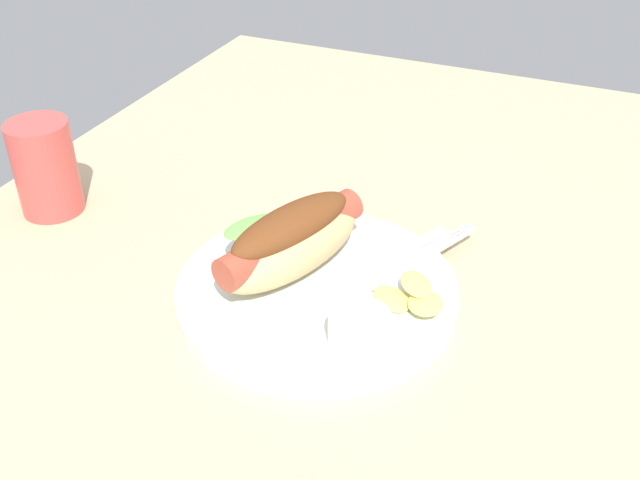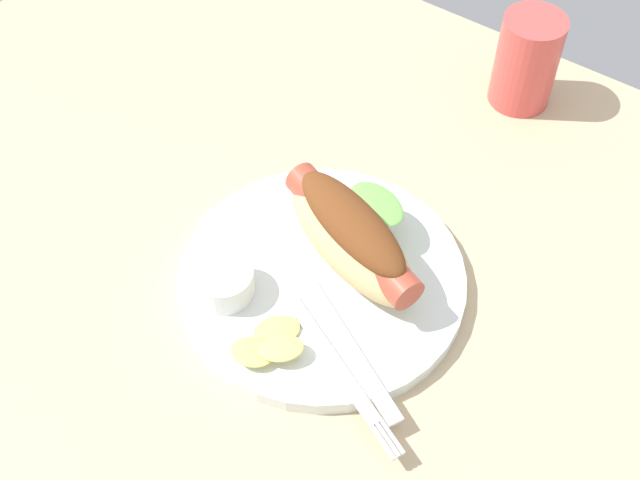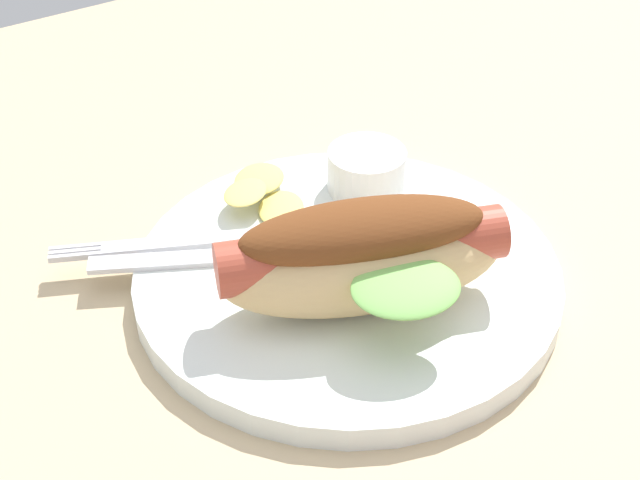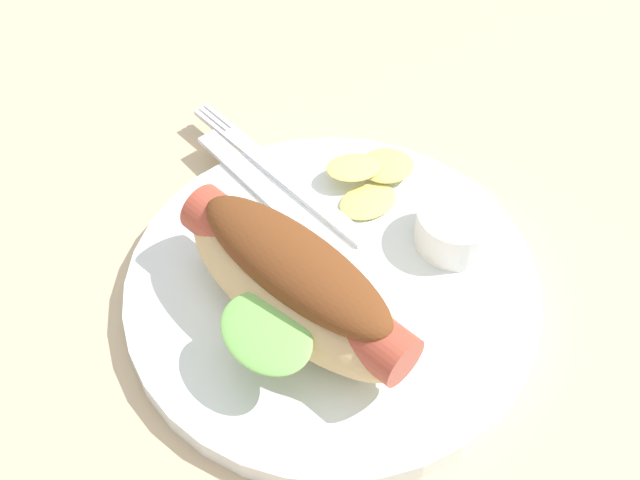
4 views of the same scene
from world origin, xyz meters
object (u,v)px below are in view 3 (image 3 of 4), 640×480
object	(u,v)px
plate	(347,277)
chips_pile	(263,193)
hot_dog	(363,255)
knife	(215,258)
sauce_ramekin	(367,170)
fork	(193,242)

from	to	relation	value
plate	chips_pile	xyz separation A→B (cm)	(-0.85, 8.71, 1.53)
hot_dog	knife	bearing A→B (deg)	-36.58
sauce_ramekin	fork	size ratio (longest dim) A/B	0.33
knife	chips_pile	xyz separation A→B (cm)	(5.58, 3.70, 0.55)
fork	chips_pile	size ratio (longest dim) A/B	2.07
fork	knife	bearing A→B (deg)	124.97
knife	chips_pile	size ratio (longest dim) A/B	1.98
sauce_ramekin	knife	xyz separation A→B (cm)	(-12.34, -1.42, -1.24)
hot_dog	plate	bearing A→B (deg)	-89.59
sauce_ramekin	fork	world-z (taller)	sauce_ramekin
knife	chips_pile	world-z (taller)	chips_pile
plate	sauce_ramekin	world-z (taller)	sauce_ramekin
sauce_ramekin	chips_pile	xyz separation A→B (cm)	(-6.76, 2.28, -0.70)
sauce_ramekin	fork	xyz separation A→B (cm)	(-12.76, 0.74, -1.22)
hot_dog	sauce_ramekin	world-z (taller)	hot_dog
plate	knife	size ratio (longest dim) A/B	1.69
hot_dog	knife	xyz separation A→B (cm)	(-5.34, 8.08, -3.30)
plate	knife	world-z (taller)	knife
knife	plate	bearing A→B (deg)	168.93
plate	fork	size ratio (longest dim) A/B	1.62
plate	knife	bearing A→B (deg)	142.05
hot_dog	knife	distance (cm)	10.23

